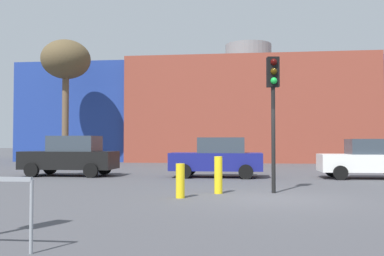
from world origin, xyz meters
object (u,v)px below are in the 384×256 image
object	(u,v)px
bollard_yellow_0	(180,181)
parked_car_0	(71,156)
bare_tree_0	(66,62)
parked_car_1	(218,157)
parked_car_2	(368,159)
traffic_light_island	(273,93)
bollard_yellow_1	(218,175)

from	to	relation	value
bollard_yellow_0	parked_car_0	bearing A→B (deg)	130.07
parked_car_0	bare_tree_0	distance (m)	12.76
parked_car_0	parked_car_1	world-z (taller)	parked_car_0
parked_car_0	parked_car_2	xyz separation A→B (m)	(12.88, 0.00, -0.07)
parked_car_0	traffic_light_island	bearing A→B (deg)	146.53
parked_car_0	bollard_yellow_0	world-z (taller)	parked_car_0
bare_tree_0	parked_car_2	bearing A→B (deg)	-30.09
traffic_light_island	parked_car_1	bearing A→B (deg)	-167.77
traffic_light_island	bollard_yellow_1	size ratio (longest dim) A/B	3.72
bollard_yellow_0	bollard_yellow_1	bearing A→B (deg)	49.80
bollard_yellow_1	bollard_yellow_0	bearing A→B (deg)	-130.20
parked_car_1	bollard_yellow_0	bearing A→B (deg)	85.27
traffic_light_island	bollard_yellow_1	bearing A→B (deg)	-86.14
traffic_light_island	bollard_yellow_1	distance (m)	2.95
parked_car_1	traffic_light_island	xyz separation A→B (m)	(2.01, -5.70, 2.13)
parked_car_2	traffic_light_island	size ratio (longest dim) A/B	0.94
parked_car_2	bollard_yellow_1	size ratio (longest dim) A/B	3.49
bare_tree_0	bollard_yellow_0	world-z (taller)	bare_tree_0
parked_car_1	bare_tree_0	distance (m)	16.37
traffic_light_island	parked_car_2	bearing A→B (deg)	136.12
bare_tree_0	parked_car_0	bearing A→B (deg)	-65.63
bare_tree_0	bollard_yellow_0	size ratio (longest dim) A/B	9.35
parked_car_0	parked_car_1	bearing A→B (deg)	-180.00
parked_car_2	bollard_yellow_1	xyz separation A→B (m)	(-5.89, -6.02, -0.27)
traffic_light_island	bare_tree_0	xyz separation A→B (m)	(-13.21, 15.83, 4.18)
bollard_yellow_1	parked_car_2	bearing A→B (deg)	45.64
bare_tree_0	bollard_yellow_1	bearing A→B (deg)	-54.34
parked_car_2	bollard_yellow_1	bearing A→B (deg)	45.64
bollard_yellow_1	bare_tree_0	bearing A→B (deg)	125.66
parked_car_0	bollard_yellow_1	world-z (taller)	parked_car_0
bollard_yellow_0	bollard_yellow_1	world-z (taller)	bollard_yellow_1
parked_car_2	traffic_light_island	bearing A→B (deg)	53.26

